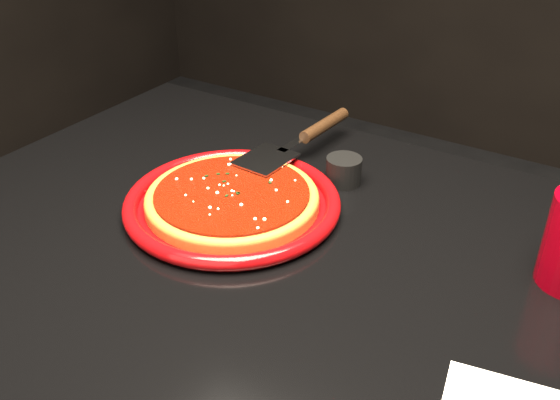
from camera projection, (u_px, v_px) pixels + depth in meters
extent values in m
cylinder|color=#780507|center=(232.00, 203.00, 0.87)|extent=(0.35, 0.35, 0.02)
cylinder|color=brown|center=(232.00, 201.00, 0.87)|extent=(0.28, 0.28, 0.01)
torus|color=brown|center=(232.00, 197.00, 0.87)|extent=(0.28, 0.28, 0.02)
cylinder|color=#741003|center=(232.00, 194.00, 0.87)|extent=(0.25, 0.25, 0.01)
cylinder|color=black|center=(344.00, 171.00, 0.93)|extent=(0.07, 0.07, 0.04)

